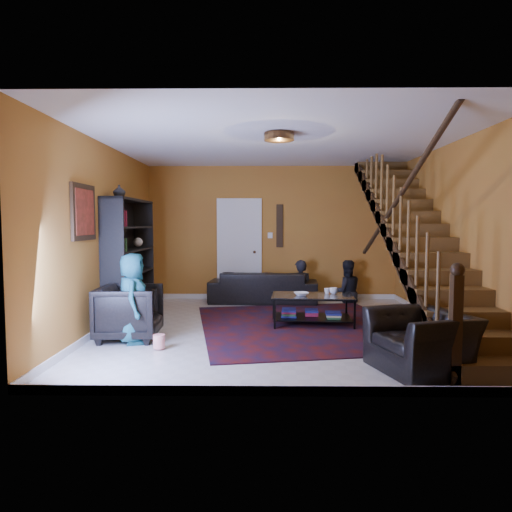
{
  "coord_description": "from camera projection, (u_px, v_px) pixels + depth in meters",
  "views": [
    {
      "loc": [
        -0.22,
        -6.88,
        1.61
      ],
      "look_at": [
        -0.32,
        0.4,
        1.08
      ],
      "focal_mm": 32.0,
      "sensor_mm": 36.0,
      "label": 1
    }
  ],
  "objects": [
    {
      "name": "framed_picture",
      "position": [
        84.0,
        212.0,
        5.99
      ],
      "size": [
        0.04,
        0.74,
        0.74
      ],
      "primitive_type": "cube",
      "color": "maroon",
      "rests_on": "room"
    },
    {
      "name": "person_adult_a",
      "position": [
        300.0,
        292.0,
        9.3
      ],
      "size": [
        0.5,
        0.34,
        1.31
      ],
      "primitive_type": "imported",
      "rotation": [
        0.0,
        0.0,
        3.08
      ],
      "color": "black",
      "rests_on": "sofa"
    },
    {
      "name": "cup_a",
      "position": [
        334.0,
        291.0,
        7.27
      ],
      "size": [
        0.15,
        0.15,
        0.1
      ],
      "primitive_type": "imported",
      "rotation": [
        0.0,
        0.0,
        -0.17
      ],
      "color": "#999999",
      "rests_on": "coffee_table"
    },
    {
      "name": "rug",
      "position": [
        303.0,
        326.0,
        7.12
      ],
      "size": [
        3.65,
        4.01,
        0.02
      ],
      "primitive_type": "cube",
      "rotation": [
        0.0,
        0.0,
        0.17
      ],
      "color": "#410E0B",
      "rests_on": "floor"
    },
    {
      "name": "sofa",
      "position": [
        263.0,
        287.0,
        9.25
      ],
      "size": [
        2.23,
        1.01,
        0.63
      ],
      "primitive_type": "imported",
      "rotation": [
        0.0,
        0.0,
        3.07
      ],
      "color": "black",
      "rests_on": "floor"
    },
    {
      "name": "room",
      "position": [
        201.0,
        309.0,
        8.32
      ],
      "size": [
        5.5,
        5.5,
        5.5
      ],
      "color": "#AC7226",
      "rests_on": "ground"
    },
    {
      "name": "staircase",
      "position": [
        418.0,
        237.0,
        6.85
      ],
      "size": [
        0.95,
        5.02,
        3.18
      ],
      "color": "brown",
      "rests_on": "floor"
    },
    {
      "name": "person_child",
      "position": [
        133.0,
        298.0,
        6.08
      ],
      "size": [
        0.51,
        0.66,
        1.21
      ],
      "primitive_type": "imported",
      "rotation": [
        0.0,
        0.0,
        1.8
      ],
      "color": "#1A5D63",
      "rests_on": "armchair_left"
    },
    {
      "name": "floor",
      "position": [
        276.0,
        328.0,
        6.98
      ],
      "size": [
        5.5,
        5.5,
        0.0
      ],
      "primitive_type": "plane",
      "color": "beige",
      "rests_on": "ground"
    },
    {
      "name": "person_adult_b",
      "position": [
        346.0,
        292.0,
        9.29
      ],
      "size": [
        0.69,
        0.57,
        1.31
      ],
      "primitive_type": "imported",
      "rotation": [
        0.0,
        0.0,
        3.26
      ],
      "color": "black",
      "rests_on": "sofa"
    },
    {
      "name": "armchair_right",
      "position": [
        421.0,
        342.0,
        4.94
      ],
      "size": [
        1.13,
        1.21,
        0.65
      ],
      "primitive_type": "imported",
      "rotation": [
        0.0,
        0.0,
        -1.27
      ],
      "color": "black",
      "rests_on": "floor"
    },
    {
      "name": "popcorn_bucket",
      "position": [
        159.0,
        341.0,
        5.79
      ],
      "size": [
        0.18,
        0.18,
        0.17
      ],
      "primitive_type": "cylinder",
      "rotation": [
        0.0,
        0.0,
        -0.25
      ],
      "color": "red",
      "rests_on": "rug"
    },
    {
      "name": "bookshelf",
      "position": [
        130.0,
        262.0,
        7.54
      ],
      "size": [
        0.35,
        1.8,
        2.0
      ],
      "color": "black",
      "rests_on": "floor"
    },
    {
      "name": "door",
      "position": [
        239.0,
        251.0,
        9.63
      ],
      "size": [
        0.82,
        0.05,
        2.05
      ],
      "primitive_type": "cube",
      "color": "silver",
      "rests_on": "floor"
    },
    {
      "name": "wall_hanging",
      "position": [
        280.0,
        226.0,
        9.58
      ],
      "size": [
        0.14,
        0.03,
        0.9
      ],
      "primitive_type": "cube",
      "color": "black",
      "rests_on": "room"
    },
    {
      "name": "armchair_left",
      "position": [
        130.0,
        312.0,
        6.28
      ],
      "size": [
        0.86,
        0.84,
        0.76
      ],
      "primitive_type": "imported",
      "rotation": [
        0.0,
        0.0,
        1.61
      ],
      "color": "black",
      "rests_on": "floor"
    },
    {
      "name": "coffee_table",
      "position": [
        312.0,
        308.0,
        7.18
      ],
      "size": [
        1.31,
        0.83,
        0.48
      ],
      "rotation": [
        0.0,
        0.0,
        -0.08
      ],
      "color": "black",
      "rests_on": "floor"
    },
    {
      "name": "cup_b",
      "position": [
        327.0,
        291.0,
        7.29
      ],
      "size": [
        0.1,
        0.1,
        0.09
      ],
      "primitive_type": "imported",
      "rotation": [
        0.0,
        0.0,
        -0.03
      ],
      "color": "#999999",
      "rests_on": "coffee_table"
    },
    {
      "name": "bowl",
      "position": [
        301.0,
        294.0,
        7.09
      ],
      "size": [
        0.27,
        0.27,
        0.05
      ],
      "primitive_type": "imported",
      "rotation": [
        0.0,
        0.0,
        0.25
      ],
      "color": "#999999",
      "rests_on": "coffee_table"
    },
    {
      "name": "ceiling_fixture",
      "position": [
        279.0,
        137.0,
        5.98
      ],
      "size": [
        0.4,
        0.4,
        0.1
      ],
      "primitive_type": "cylinder",
      "color": "#3F2814",
      "rests_on": "room"
    },
    {
      "name": "vase",
      "position": [
        119.0,
        191.0,
        6.96
      ],
      "size": [
        0.18,
        0.18,
        0.19
      ],
      "primitive_type": "imported",
      "color": "#999999",
      "rests_on": "bookshelf"
    }
  ]
}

